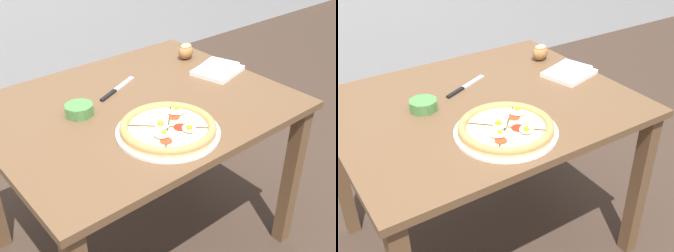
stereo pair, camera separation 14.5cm
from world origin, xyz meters
TOP-DOWN VIEW (x-y plane):
  - ground_plane at (0.00, 0.00)m, footprint 12.00×12.00m
  - dining_table at (0.00, 0.00)m, footprint 1.17×0.94m
  - pizza at (-0.05, -0.26)m, footprint 0.37×0.37m
  - ramekin_bowl at (-0.22, 0.06)m, footprint 0.11×0.11m
  - napkin_folded at (0.46, -0.00)m, footprint 0.24×0.22m
  - bread_piece_near at (0.46, 0.22)m, footprint 0.09×0.08m
  - knife_main at (0.00, 0.15)m, footprint 0.23×0.12m

SIDE VIEW (x-z plane):
  - ground_plane at x=0.00m, z-range 0.00..0.00m
  - dining_table at x=0.00m, z-range 0.27..1.04m
  - knife_main at x=0.00m, z-range 0.76..0.77m
  - napkin_folded at x=0.46m, z-range 0.76..0.80m
  - pizza at x=-0.05m, z-range 0.76..0.81m
  - ramekin_bowl at x=-0.22m, z-range 0.77..0.81m
  - bread_piece_near at x=0.46m, z-range 0.77..0.84m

